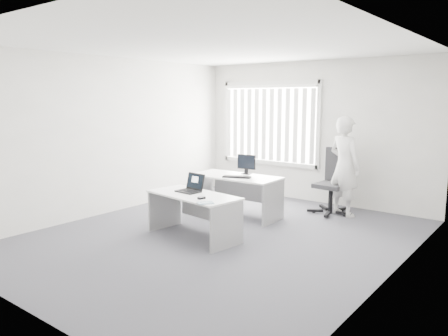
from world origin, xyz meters
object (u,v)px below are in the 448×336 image
Objects in this scene: desk_near at (194,206)px; monitor at (246,164)px; desk_far at (235,187)px; person at (345,166)px; laptop at (188,183)px; office_chair at (332,193)px.

monitor reaches higher than desk_near.
person is at bearing 37.12° from desk_far.
desk_far is at bearing 98.43° from laptop.
office_chair is 3.35× the size of laptop.
desk_near is 1.29× the size of office_chair.
desk_near is at bearing -82.05° from desk_far.
office_chair reaches higher than laptop.
office_chair reaches higher than monitor.
desk_far is at bearing -131.61° from office_chair.
office_chair reaches higher than desk_near.
office_chair reaches higher than desk_far.
laptop is at bearing 80.93° from person.
laptop is at bearing -110.51° from office_chair.
office_chair is 3.33× the size of monitor.
desk_far is 4.56× the size of laptop.
desk_near is 0.86× the size of person.
laptop is at bearing -88.20° from desk_far.
laptop is 0.99× the size of monitor.
office_chair is (1.04, 2.61, -0.11)m from desk_near.
monitor is at bearing -137.02° from office_chair.
person is 5.01× the size of laptop.
desk_near is 4.33× the size of laptop.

